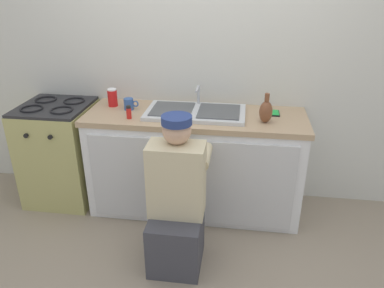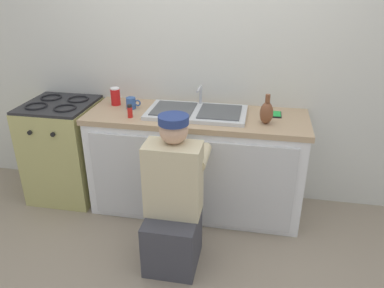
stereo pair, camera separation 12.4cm
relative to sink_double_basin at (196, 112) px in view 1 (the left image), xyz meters
The scene contains 12 objects.
ground_plane 0.95m from the sink_double_basin, 90.00° to the right, with size 12.00×12.00×0.00m, color gray.
back_wall 0.49m from the sink_double_basin, 90.00° to the left, with size 6.00×0.10×2.50m, color silver.
counter_cabinet 0.48m from the sink_double_basin, 90.00° to the right, with size 1.75×0.62×0.84m.
countertop 0.04m from the sink_double_basin, 90.00° to the right, with size 1.79×0.62×0.04m, color tan.
sink_double_basin is the anchor object (origin of this frame).
stove_range 1.30m from the sink_double_basin, behind, with size 0.58×0.62×0.91m.
plumber_person 0.84m from the sink_double_basin, 92.85° to the right, with size 0.42×0.61×1.10m.
vase_decorative 0.57m from the sink_double_basin, 10.79° to the right, with size 0.10×0.10×0.23m.
coffee_mug 0.57m from the sink_double_basin, behind, with size 0.13×0.08×0.09m.
cell_phone 0.65m from the sink_double_basin, ahead, with size 0.07×0.14×0.01m.
spice_bottle_red 0.53m from the sink_double_basin, 161.19° to the right, with size 0.04×0.04×0.10m.
soda_cup_red 0.74m from the sink_double_basin, behind, with size 0.08×0.08×0.15m.
Camera 1 is at (0.37, -2.53, 1.94)m, focal length 35.00 mm.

